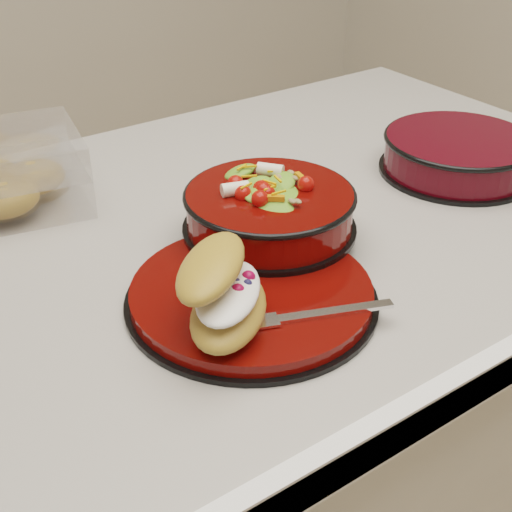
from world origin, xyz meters
TOP-DOWN VIEW (x-y plane):
  - island_counter at (0.00, -0.00)m, footprint 1.24×0.74m
  - dinner_plate at (-0.07, -0.16)m, footprint 0.27×0.27m
  - salad_bowl at (0.02, -0.07)m, footprint 0.20×0.20m
  - croissant at (-0.12, -0.19)m, footprint 0.14×0.15m
  - fork at (-0.05, -0.23)m, footprint 0.15×0.07m
  - extra_bowl at (0.35, -0.06)m, footprint 0.22×0.22m

SIDE VIEW (x-z plane):
  - island_counter at x=0.00m, z-range 0.00..0.91m
  - dinner_plate at x=-0.07m, z-range 0.90..0.92m
  - fork at x=-0.05m, z-range 0.92..0.92m
  - extra_bowl at x=0.35m, z-range 0.90..0.96m
  - salad_bowl at x=0.02m, z-range 0.91..1.00m
  - croissant at x=-0.12m, z-range 0.92..0.99m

